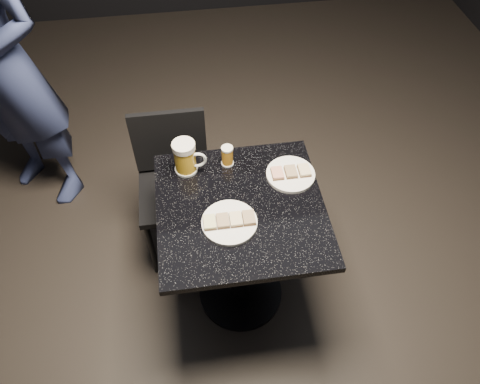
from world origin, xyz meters
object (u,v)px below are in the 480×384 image
(beer_mug, at_px, (186,157))
(plate_small, at_px, (291,174))
(chair, at_px, (174,180))
(table, at_px, (241,239))
(plate_large, at_px, (229,222))
(beer_tumbler, at_px, (227,156))

(beer_mug, bearing_deg, plate_small, -12.56)
(beer_mug, height_order, chair, beer_mug)
(table, bearing_deg, plate_large, -125.65)
(plate_small, xyz_separation_m, beer_mug, (-0.45, 0.10, 0.07))
(chair, bearing_deg, beer_mug, -66.45)
(plate_large, distance_m, table, 0.27)
(plate_large, bearing_deg, beer_mug, 114.72)
(beer_mug, height_order, beer_tumbler, beer_mug)
(plate_small, distance_m, table, 0.37)
(plate_small, height_order, beer_mug, beer_mug)
(beer_tumbler, distance_m, chair, 0.43)
(plate_large, distance_m, chair, 0.60)
(table, distance_m, beer_mug, 0.45)
(beer_tumbler, height_order, chair, chair)
(plate_large, bearing_deg, plate_small, 36.53)
(table, relative_size, chair, 0.88)
(plate_small, relative_size, beer_mug, 1.36)
(plate_large, distance_m, beer_mug, 0.36)
(plate_small, height_order, chair, chair)
(beer_mug, relative_size, beer_tumbler, 1.61)
(plate_large, height_order, chair, chair)
(table, bearing_deg, beer_tumbler, 95.15)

